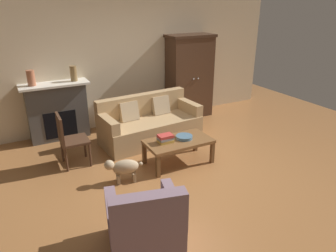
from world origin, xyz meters
TOP-DOWN VIEW (x-y plane):
  - ground_plane at (0.00, 0.00)m, footprint 9.60×9.60m
  - back_wall at (0.00, 2.55)m, footprint 7.20×0.10m
  - fireplace at (-1.55, 2.30)m, footprint 1.26×0.48m
  - armoire at (1.40, 2.22)m, footprint 1.06×0.57m
  - couch at (-0.02, 1.38)m, footprint 1.97×0.99m
  - coffee_table at (0.01, 0.28)m, footprint 1.10×0.60m
  - fruit_bowl at (0.13, 0.30)m, footprint 0.28×0.28m
  - book_stack at (-0.22, 0.31)m, footprint 0.25×0.18m
  - mantel_vase_terracotta at (-1.93, 2.28)m, footprint 0.14×0.14m
  - mantel_vase_bronze at (-1.17, 2.28)m, footprint 0.13×0.13m
  - armchair_near_left at (-1.30, -1.28)m, footprint 0.92×0.93m
  - side_chair_wooden at (-1.61, 1.05)m, footprint 0.45×0.45m
  - dog at (-1.01, 0.16)m, footprint 0.56×0.29m

SIDE VIEW (x-z plane):
  - ground_plane at x=0.00m, z-range 0.00..0.00m
  - dog at x=-1.01m, z-range 0.05..0.44m
  - armchair_near_left at x=-1.30m, z-range -0.12..0.76m
  - couch at x=-0.02m, z-range -0.11..0.75m
  - coffee_table at x=0.01m, z-range 0.16..0.58m
  - fruit_bowl at x=0.13m, z-range 0.42..0.47m
  - book_stack at x=-0.22m, z-range 0.42..0.55m
  - side_chair_wooden at x=-1.61m, z-range 0.06..0.96m
  - fireplace at x=-1.55m, z-range 0.01..1.13m
  - armoire at x=1.40m, z-range 0.00..1.88m
  - mantel_vase_terracotta at x=-1.93m, z-range 1.12..1.40m
  - mantel_vase_bronze at x=-1.17m, z-range 1.12..1.41m
  - back_wall at x=0.00m, z-range 0.00..2.80m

